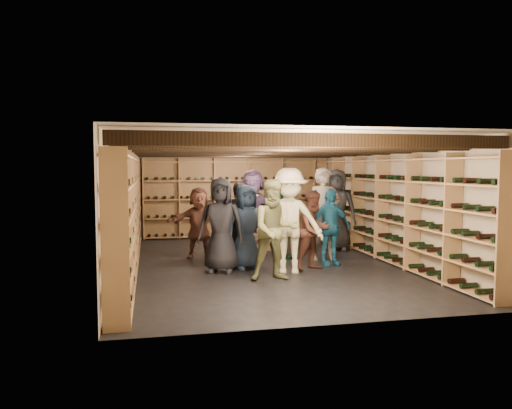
{
  "coord_description": "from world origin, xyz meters",
  "views": [
    {
      "loc": [
        -2.17,
        -9.61,
        1.92
      ],
      "look_at": [
        -0.08,
        0.2,
        1.16
      ],
      "focal_mm": 35.0,
      "sensor_mm": 36.0,
      "label": 1
    }
  ],
  "objects_px": {
    "person_0": "(221,225)",
    "person_5": "(199,222)",
    "crate_stack_right": "(270,239)",
    "person_8": "(314,230)",
    "crate_stack_left": "(269,234)",
    "person_2": "(275,230)",
    "person_1": "(241,223)",
    "person_4": "(329,227)",
    "person_9": "(246,222)",
    "person_12": "(336,210)",
    "person_10": "(281,221)",
    "person_6": "(246,227)",
    "person_3": "(289,221)",
    "person_11": "(253,211)",
    "person_7": "(324,214)",
    "crate_loose": "(246,249)"
  },
  "relations": [
    {
      "from": "person_0",
      "to": "person_5",
      "type": "relative_size",
      "value": 1.16
    },
    {
      "from": "crate_stack_right",
      "to": "person_8",
      "type": "bearing_deg",
      "value": -83.45
    },
    {
      "from": "crate_stack_left",
      "to": "person_2",
      "type": "distance_m",
      "value": 3.41
    },
    {
      "from": "person_1",
      "to": "person_4",
      "type": "height_order",
      "value": "person_1"
    },
    {
      "from": "person_9",
      "to": "crate_stack_left",
      "type": "bearing_deg",
      "value": 28.57
    },
    {
      "from": "person_2",
      "to": "person_9",
      "type": "relative_size",
      "value": 1.14
    },
    {
      "from": "person_2",
      "to": "person_0",
      "type": "bearing_deg",
      "value": 133.03
    },
    {
      "from": "person_0",
      "to": "person_4",
      "type": "height_order",
      "value": "person_0"
    },
    {
      "from": "person_2",
      "to": "person_12",
      "type": "height_order",
      "value": "person_12"
    },
    {
      "from": "person_0",
      "to": "person_12",
      "type": "bearing_deg",
      "value": 50.71
    },
    {
      "from": "person_5",
      "to": "person_10",
      "type": "distance_m",
      "value": 1.74
    },
    {
      "from": "crate_stack_right",
      "to": "person_6",
      "type": "bearing_deg",
      "value": -115.88
    },
    {
      "from": "person_0",
      "to": "person_3",
      "type": "height_order",
      "value": "person_3"
    },
    {
      "from": "person_0",
      "to": "person_11",
      "type": "distance_m",
      "value": 2.21
    },
    {
      "from": "person_7",
      "to": "crate_stack_right",
      "type": "bearing_deg",
      "value": 122.16
    },
    {
      "from": "crate_loose",
      "to": "person_0",
      "type": "xyz_separation_m",
      "value": [
        -0.84,
        -1.97,
        0.78
      ]
    },
    {
      "from": "person_1",
      "to": "person_4",
      "type": "bearing_deg",
      "value": -35.85
    },
    {
      "from": "crate_stack_right",
      "to": "person_2",
      "type": "height_order",
      "value": "person_2"
    },
    {
      "from": "crate_stack_left",
      "to": "person_11",
      "type": "xyz_separation_m",
      "value": [
        -0.5,
        -0.48,
        0.59
      ]
    },
    {
      "from": "crate_stack_left",
      "to": "person_6",
      "type": "height_order",
      "value": "person_6"
    },
    {
      "from": "person_2",
      "to": "person_10",
      "type": "distance_m",
      "value": 1.99
    },
    {
      "from": "person_2",
      "to": "person_6",
      "type": "bearing_deg",
      "value": 105.05
    },
    {
      "from": "crate_stack_right",
      "to": "person_2",
      "type": "relative_size",
      "value": 0.34
    },
    {
      "from": "crate_stack_left",
      "to": "person_10",
      "type": "bearing_deg",
      "value": -93.33
    },
    {
      "from": "person_5",
      "to": "person_12",
      "type": "relative_size",
      "value": 0.8
    },
    {
      "from": "person_2",
      "to": "person_12",
      "type": "distance_m",
      "value": 3.48
    },
    {
      "from": "crate_stack_left",
      "to": "crate_loose",
      "type": "distance_m",
      "value": 0.85
    },
    {
      "from": "person_4",
      "to": "crate_loose",
      "type": "bearing_deg",
      "value": 122.57
    },
    {
      "from": "crate_stack_left",
      "to": "person_2",
      "type": "height_order",
      "value": "person_2"
    },
    {
      "from": "person_5",
      "to": "person_11",
      "type": "distance_m",
      "value": 1.32
    },
    {
      "from": "person_0",
      "to": "person_10",
      "type": "height_order",
      "value": "person_0"
    },
    {
      "from": "person_9",
      "to": "person_11",
      "type": "relative_size",
      "value": 0.81
    },
    {
      "from": "person_9",
      "to": "person_5",
      "type": "bearing_deg",
      "value": 149.82
    },
    {
      "from": "crate_loose",
      "to": "person_11",
      "type": "bearing_deg",
      "value": 0.0
    },
    {
      "from": "person_0",
      "to": "person_6",
      "type": "relative_size",
      "value": 1.09
    },
    {
      "from": "crate_stack_right",
      "to": "person_10",
      "type": "bearing_deg",
      "value": -92.32
    },
    {
      "from": "crate_stack_right",
      "to": "person_9",
      "type": "xyz_separation_m",
      "value": [
        -0.7,
        -0.69,
        0.5
      ]
    },
    {
      "from": "person_9",
      "to": "person_11",
      "type": "height_order",
      "value": "person_11"
    },
    {
      "from": "crate_stack_right",
      "to": "person_1",
      "type": "bearing_deg",
      "value": -123.72
    },
    {
      "from": "person_5",
      "to": "person_0",
      "type": "bearing_deg",
      "value": -79.35
    },
    {
      "from": "person_3",
      "to": "person_7",
      "type": "relative_size",
      "value": 1.0
    },
    {
      "from": "person_6",
      "to": "person_9",
      "type": "relative_size",
      "value": 1.05
    },
    {
      "from": "person_2",
      "to": "person_8",
      "type": "height_order",
      "value": "person_2"
    },
    {
      "from": "person_7",
      "to": "person_3",
      "type": "bearing_deg",
      "value": -131.33
    },
    {
      "from": "person_7",
      "to": "person_6",
      "type": "bearing_deg",
      "value": -159.84
    },
    {
      "from": "person_7",
      "to": "person_11",
      "type": "relative_size",
      "value": 1.02
    },
    {
      "from": "person_1",
      "to": "person_5",
      "type": "relative_size",
      "value": 1.08
    },
    {
      "from": "crate_stack_left",
      "to": "person_6",
      "type": "relative_size",
      "value": 0.43
    },
    {
      "from": "person_4",
      "to": "person_6",
      "type": "xyz_separation_m",
      "value": [
        -1.65,
        0.02,
        0.04
      ]
    },
    {
      "from": "person_4",
      "to": "person_8",
      "type": "xyz_separation_m",
      "value": [
        -0.43,
        -0.34,
        -0.0
      ]
    }
  ]
}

